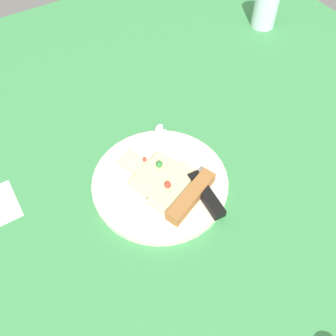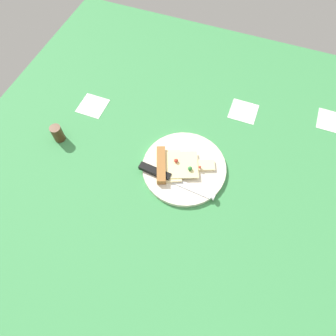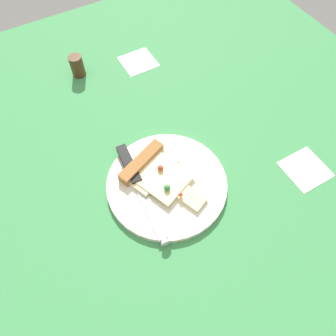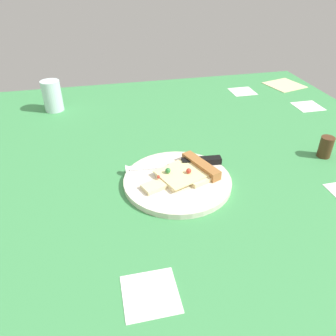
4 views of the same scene
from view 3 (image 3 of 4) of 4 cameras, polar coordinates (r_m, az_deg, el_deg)
The scene contains 5 objects.
ground_plane at distance 69.13cm, azimuth -1.61°, elevation -5.30°, with size 142.58×142.58×3.00cm.
plate at distance 68.19cm, azimuth -0.21°, elevation -2.84°, with size 25.45×25.45×1.36cm, color silver.
pizza_slice at distance 67.75cm, azimuth -1.94°, elevation -1.04°, with size 19.05×14.41×2.60cm.
knife at distance 67.28cm, azimuth -5.52°, elevation -2.45°, with size 24.09×4.13×2.45cm.
pepper_shaker at distance 91.49cm, azimuth -15.81°, elevation 17.02°, with size 3.48×3.48×5.72cm, color #4C2D19.
Camera 3 is at (-27.62, 13.58, 60.39)cm, focal length 34.40 mm.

